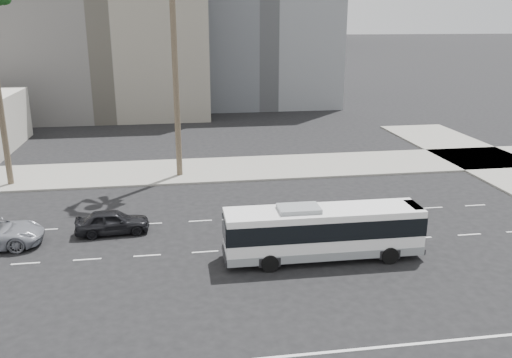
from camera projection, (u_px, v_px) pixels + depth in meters
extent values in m
plane|color=black|center=(261.00, 248.00, 28.46)|extent=(700.00, 700.00, 0.00)
cube|color=gray|center=(230.00, 169.00, 43.09)|extent=(120.00, 7.00, 0.15)
cube|color=slate|center=(108.00, 41.00, 66.59)|extent=(24.00, 18.00, 18.00)
cube|color=slate|center=(257.00, 8.00, 74.99)|extent=(20.00, 20.00, 26.00)
cube|color=white|center=(323.00, 230.00, 26.87)|extent=(9.99, 2.26, 2.23)
cube|color=black|center=(323.00, 225.00, 26.78)|extent=(10.05, 2.32, 0.95)
cube|color=gray|center=(322.00, 248.00, 27.16)|extent=(10.01, 2.30, 0.43)
cube|color=gray|center=(299.00, 209.00, 26.33)|extent=(2.07, 1.39, 0.26)
cube|color=#262628|center=(413.00, 207.00, 27.28)|extent=(0.53, 1.55, 0.26)
cylinder|color=black|center=(390.00, 255.00, 26.62)|extent=(0.86, 0.26, 0.86)
cylinder|color=black|center=(374.00, 238.00, 28.70)|extent=(0.86, 0.26, 0.86)
cylinder|color=black|center=(270.00, 264.00, 25.72)|extent=(0.86, 0.26, 0.86)
cylinder|color=black|center=(263.00, 245.00, 27.80)|extent=(0.86, 0.26, 0.86)
imported|color=black|center=(112.00, 222.00, 30.26)|extent=(1.94, 4.22, 1.40)
cylinder|color=brown|center=(175.00, 63.00, 38.79)|extent=(0.47, 0.47, 17.22)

